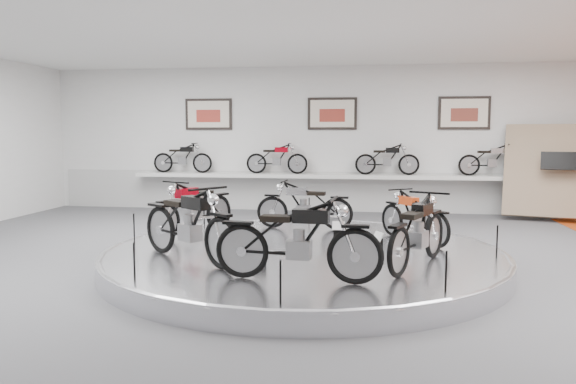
# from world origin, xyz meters

# --- Properties ---
(floor) EXTENTS (16.00, 16.00, 0.00)m
(floor) POSITION_xyz_m (0.00, 0.00, 0.00)
(floor) COLOR #4F4F51
(floor) RESTS_ON ground
(ceiling) EXTENTS (16.00, 16.00, 0.00)m
(ceiling) POSITION_xyz_m (0.00, 0.00, 4.00)
(ceiling) COLOR white
(ceiling) RESTS_ON wall_back
(wall_back) EXTENTS (16.00, 0.00, 16.00)m
(wall_back) POSITION_xyz_m (0.00, 7.00, 2.00)
(wall_back) COLOR white
(wall_back) RESTS_ON floor
(wall_front) EXTENTS (16.00, 0.00, 16.00)m
(wall_front) POSITION_xyz_m (0.00, -7.00, 2.00)
(wall_front) COLOR white
(wall_front) RESTS_ON floor
(dado_band) EXTENTS (15.68, 0.04, 1.10)m
(dado_band) POSITION_xyz_m (0.00, 6.98, 0.55)
(dado_band) COLOR #BCBCBA
(dado_band) RESTS_ON floor
(display_platform) EXTENTS (6.40, 6.40, 0.30)m
(display_platform) POSITION_xyz_m (0.00, 0.30, 0.15)
(display_platform) COLOR silver
(display_platform) RESTS_ON floor
(platform_rim) EXTENTS (6.40, 6.40, 0.10)m
(platform_rim) POSITION_xyz_m (0.00, 0.30, 0.27)
(platform_rim) COLOR #B2B2BA
(platform_rim) RESTS_ON display_platform
(shelf) EXTENTS (11.00, 0.55, 0.10)m
(shelf) POSITION_xyz_m (0.00, 6.70, 1.00)
(shelf) COLOR silver
(shelf) RESTS_ON wall_back
(poster_left) EXTENTS (1.35, 0.06, 0.88)m
(poster_left) POSITION_xyz_m (-3.50, 6.96, 2.70)
(poster_left) COLOR silver
(poster_left) RESTS_ON wall_back
(poster_center) EXTENTS (1.35, 0.06, 0.88)m
(poster_center) POSITION_xyz_m (0.00, 6.96, 2.70)
(poster_center) COLOR silver
(poster_center) RESTS_ON wall_back
(poster_right) EXTENTS (1.35, 0.06, 0.88)m
(poster_right) POSITION_xyz_m (3.50, 6.96, 2.70)
(poster_right) COLOR silver
(poster_right) RESTS_ON wall_back
(display_panel) EXTENTS (2.56, 1.52, 2.30)m
(display_panel) POSITION_xyz_m (5.60, 6.10, 1.25)
(display_panel) COLOR #8E765C
(display_panel) RESTS_ON floor
(shelf_bike_a) EXTENTS (1.22, 0.43, 0.73)m
(shelf_bike_a) POSITION_xyz_m (-4.20, 6.70, 1.42)
(shelf_bike_a) COLOR black
(shelf_bike_a) RESTS_ON shelf
(shelf_bike_b) EXTENTS (1.22, 0.43, 0.73)m
(shelf_bike_b) POSITION_xyz_m (-1.50, 6.70, 1.42)
(shelf_bike_b) COLOR #8F000E
(shelf_bike_b) RESTS_ON shelf
(shelf_bike_c) EXTENTS (1.22, 0.43, 0.73)m
(shelf_bike_c) POSITION_xyz_m (1.50, 6.70, 1.42)
(shelf_bike_c) COLOR black
(shelf_bike_c) RESTS_ON shelf
(shelf_bike_d) EXTENTS (1.22, 0.43, 0.73)m
(shelf_bike_d) POSITION_xyz_m (4.20, 6.70, 1.42)
(shelf_bike_d) COLOR silver
(shelf_bike_d) RESTS_ON shelf
(bike_a) EXTENTS (1.31, 1.55, 0.89)m
(bike_a) POSITION_xyz_m (1.80, 1.21, 0.75)
(bike_a) COLOR red
(bike_a) RESTS_ON display_platform
(bike_b) EXTENTS (1.65, 0.67, 0.95)m
(bike_b) POSITION_xyz_m (-0.21, 2.23, 0.77)
(bike_b) COLOR silver
(bike_b) RESTS_ON display_platform
(bike_c) EXTENTS (1.31, 1.87, 1.04)m
(bike_c) POSITION_xyz_m (-2.11, 1.15, 0.82)
(bike_c) COLOR #8F000E
(bike_c) RESTS_ON display_platform
(bike_d) EXTENTS (1.93, 1.68, 1.12)m
(bike_d) POSITION_xyz_m (-1.56, -0.76, 0.86)
(bike_d) COLOR black
(bike_d) RESTS_ON display_platform
(bike_e) EXTENTS (1.88, 0.79, 1.08)m
(bike_e) POSITION_xyz_m (0.15, -1.67, 0.84)
(bike_e) COLOR black
(bike_e) RESTS_ON display_platform
(bike_f) EXTENTS (1.29, 1.85, 1.03)m
(bike_f) POSITION_xyz_m (1.72, -0.67, 0.81)
(bike_f) COLOR black
(bike_f) RESTS_ON display_platform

